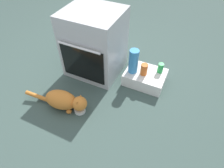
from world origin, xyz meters
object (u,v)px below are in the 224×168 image
object	(u,v)px
oven	(94,43)
water_bottle	(133,61)
sauce_jar	(144,69)
food_bowl	(80,110)
pantry_cabinet	(145,77)
soda_can	(160,68)
cat	(64,100)

from	to	relation	value
oven	water_bottle	world-z (taller)	oven
oven	sauce_jar	distance (m)	0.66
food_bowl	pantry_cabinet	bearing A→B (deg)	56.34
oven	sauce_jar	world-z (taller)	oven
food_bowl	soda_can	bearing A→B (deg)	52.15
sauce_jar	soda_can	xyz separation A→B (m)	(0.16, 0.12, -0.01)
cat	water_bottle	xyz separation A→B (m)	(0.50, 0.71, 0.18)
oven	soda_can	distance (m)	0.83
oven	soda_can	size ratio (longest dim) A/B	6.64
food_bowl	water_bottle	world-z (taller)	water_bottle
pantry_cabinet	soda_can	size ratio (longest dim) A/B	3.94
oven	pantry_cabinet	bearing A→B (deg)	3.11
soda_can	water_bottle	bearing A→B (deg)	-156.95
food_bowl	sauce_jar	xyz separation A→B (m)	(0.47, 0.69, 0.20)
water_bottle	sauce_jar	bearing A→B (deg)	3.03
cat	sauce_jar	xyz separation A→B (m)	(0.63, 0.71, 0.10)
food_bowl	soda_can	size ratio (longest dim) A/B	1.00
pantry_cabinet	water_bottle	distance (m)	0.28
food_bowl	sauce_jar	distance (m)	0.86
food_bowl	cat	distance (m)	0.19
food_bowl	water_bottle	size ratio (longest dim) A/B	0.40
oven	food_bowl	distance (m)	0.80
oven	soda_can	bearing A→B (deg)	8.50
pantry_cabinet	food_bowl	xyz separation A→B (m)	(-0.48, -0.73, -0.05)
oven	pantry_cabinet	world-z (taller)	oven
water_bottle	oven	bearing A→B (deg)	179.25
cat	water_bottle	world-z (taller)	water_bottle
oven	cat	bearing A→B (deg)	-89.38
soda_can	sauce_jar	bearing A→B (deg)	-143.93
sauce_jar	soda_can	distance (m)	0.20
pantry_cabinet	oven	bearing A→B (deg)	-176.89
pantry_cabinet	sauce_jar	distance (m)	0.15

